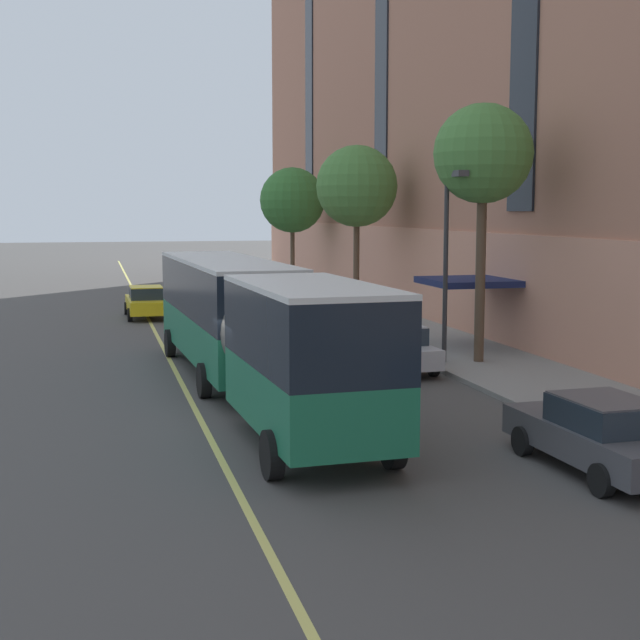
% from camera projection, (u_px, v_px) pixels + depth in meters
% --- Properties ---
extents(ground_plane, '(260.00, 260.00, 0.00)m').
position_uv_depth(ground_plane, '(263.00, 419.00, 22.72)').
color(ground_plane, '#4C4947').
extents(sidewalk, '(4.43, 160.00, 0.15)m').
position_uv_depth(sidewalk, '(530.00, 378.00, 27.81)').
color(sidewalk, gray).
rests_on(sidewalk, ground).
extents(city_bus, '(3.60, 18.79, 3.73)m').
position_uv_depth(city_bus, '(248.00, 321.00, 25.26)').
color(city_bus, '#1E704C').
rests_on(city_bus, ground).
extents(parked_car_darkgray_0, '(2.10, 4.81, 1.56)m').
position_uv_depth(parked_car_darkgray_0, '(600.00, 434.00, 18.01)').
color(parked_car_darkgray_0, '#4C4C51').
rests_on(parked_car_darkgray_0, ground).
extents(parked_car_silver_1, '(2.01, 4.74, 1.56)m').
position_uv_depth(parked_car_silver_1, '(394.00, 347.00, 29.50)').
color(parked_car_silver_1, '#B7B7BC').
rests_on(parked_car_silver_1, ground).
extents(parked_car_champagne_4, '(2.04, 4.50, 1.56)m').
position_uv_depth(parked_car_champagne_4, '(329.00, 318.00, 37.50)').
color(parked_car_champagne_4, '#BCAD89').
rests_on(parked_car_champagne_4, ground).
extents(parked_car_navy_5, '(2.06, 4.54, 1.56)m').
position_uv_depth(parked_car_navy_5, '(270.00, 290.00, 50.58)').
color(parked_car_navy_5, navy).
rests_on(parked_car_navy_5, ground).
extents(parked_car_red_6, '(2.03, 4.67, 1.56)m').
position_uv_depth(parked_car_red_6, '(294.00, 301.00, 44.18)').
color(parked_car_red_6, '#B21E19').
rests_on(parked_car_red_6, ground).
extents(taxi_cab, '(2.03, 4.71, 1.56)m').
position_uv_depth(taxi_cab, '(146.00, 302.00, 43.93)').
color(taxi_cab, yellow).
rests_on(taxi_cab, ground).
extents(street_tree_mid_block, '(3.32, 3.32, 8.67)m').
position_uv_depth(street_tree_mid_block, '(483.00, 156.00, 29.59)').
color(street_tree_mid_block, brown).
rests_on(street_tree_mid_block, sidewalk).
extents(street_tree_far_uptown, '(4.01, 4.01, 8.31)m').
position_uv_depth(street_tree_far_uptown, '(357.00, 187.00, 43.77)').
color(street_tree_far_uptown, brown).
rests_on(street_tree_far_uptown, sidewalk).
extents(street_tree_far_downtown, '(4.24, 4.24, 7.89)m').
position_uv_depth(street_tree_far_downtown, '(292.00, 200.00, 57.93)').
color(street_tree_far_downtown, brown).
rests_on(street_tree_far_downtown, sidewalk).
extents(street_lamp, '(0.36, 1.48, 6.45)m').
position_uv_depth(street_lamp, '(449.00, 245.00, 29.65)').
color(street_lamp, '#2D2D30').
rests_on(street_lamp, sidewalk).
extents(fire_hydrant, '(0.42, 0.24, 0.72)m').
position_uv_depth(fire_hydrant, '(574.00, 405.00, 21.98)').
color(fire_hydrant, red).
rests_on(fire_hydrant, sidewalk).
extents(lane_centerline, '(0.16, 140.00, 0.01)m').
position_uv_depth(lane_centerline, '(189.00, 398.00, 25.22)').
color(lane_centerline, '#E0D66B').
rests_on(lane_centerline, ground).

